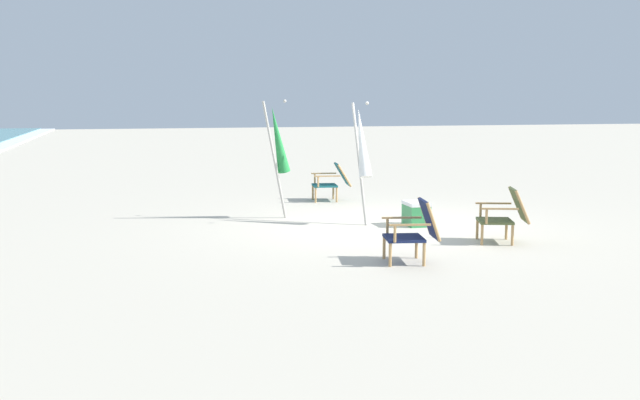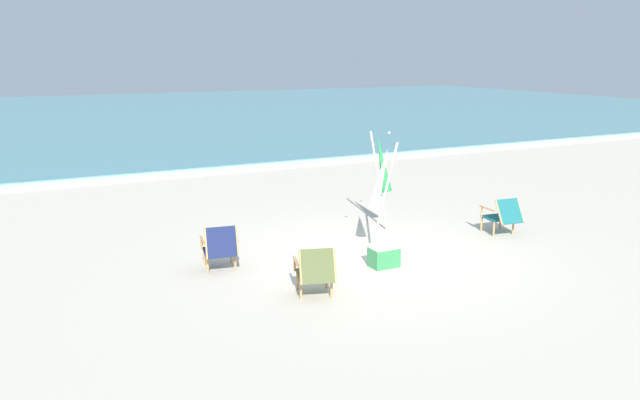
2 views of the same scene
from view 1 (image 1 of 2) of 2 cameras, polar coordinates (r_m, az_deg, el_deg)
ground_plane at (r=12.50m, az=4.65°, el=-1.94°), size 80.00×80.00×0.00m
beach_chair_back_left at (r=9.71m, az=7.28°, el=-2.23°), size 0.67×0.76×0.82m
beach_chair_front_right at (r=15.35m, az=0.98°, el=1.50°), size 0.66×0.83×0.78m
beach_chair_mid_center at (r=11.27m, az=13.98°, el=-1.01°), size 0.76×0.85×0.81m
umbrella_furled_white at (r=12.52m, az=3.21°, el=4.27°), size 0.69×0.29×2.05m
umbrella_furled_green at (r=13.01m, az=-3.23°, el=4.51°), size 0.39×0.56×2.08m
cooler_box at (r=12.52m, az=7.34°, el=-1.03°), size 0.49×0.35×0.40m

